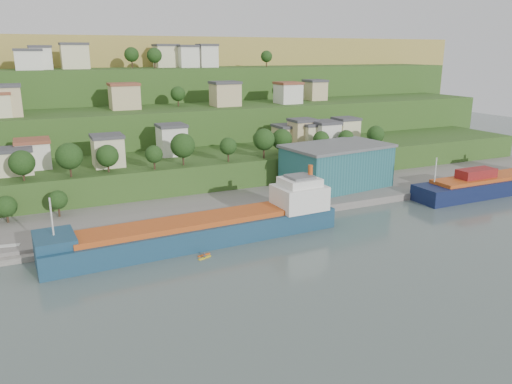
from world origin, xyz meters
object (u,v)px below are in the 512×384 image
warehouse (336,166)px  kayak_orange (204,254)px  cargo_ship_near (207,230)px  cargo_ship_far (504,183)px

warehouse → kayak_orange: (-52.40, -29.42, -8.22)m
cargo_ship_near → cargo_ship_far: 96.80m
cargo_ship_near → kayak_orange: size_ratio=23.35×
cargo_ship_near → cargo_ship_far: bearing=-1.4°
cargo_ship_far → kayak_orange: bearing=-174.9°
cargo_ship_near → cargo_ship_far: cargo_ship_near is taller
cargo_ship_far → warehouse: warehouse is taller
kayak_orange → warehouse: bearing=16.9°
warehouse → kayak_orange: warehouse is taller
cargo_ship_near → kayak_orange: bearing=-117.9°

